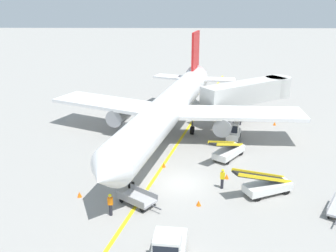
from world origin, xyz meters
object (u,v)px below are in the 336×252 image
jet_bridge (253,91)px  ground_crew_marshaller (110,204)px  airliner (170,107)px  safety_cone_wingtip_left (199,203)px  safety_cone_wingtip_right (275,123)px  safety_cone_nose_left (164,165)px  baggage_tug_near_wing (233,132)px  pushback_tug (168,249)px  safety_cone_tail_area (79,194)px  baggage_cart_loaded (137,198)px  safety_cone_nose_right (227,176)px  belt_loader_aft_hold (228,151)px  ground_crew_wing_walker (222,178)px  belt_loader_forward_hold (266,185)px

jet_bridge → ground_crew_marshaller: bearing=-122.5°
airliner → safety_cone_wingtip_left: (2.31, -14.29, -3.20)m
safety_cone_wingtip_right → jet_bridge: bearing=133.9°
jet_bridge → safety_cone_nose_left: bearing=-126.7°
baggage_tug_near_wing → safety_cone_wingtip_left: baggage_tug_near_wing is taller
pushback_tug → safety_cone_tail_area: 10.31m
jet_bridge → baggage_cart_loaded: (-12.43, -20.71, -3.07)m
ground_crew_marshaller → safety_cone_wingtip_right: ground_crew_marshaller is taller
baggage_tug_near_wing → safety_cone_nose_right: bearing=-101.6°
belt_loader_aft_hold → baggage_cart_loaded: (-7.88, -8.54, -0.31)m
belt_loader_aft_hold → baggage_cart_loaded: 11.62m
ground_crew_wing_walker → safety_cone_wingtip_left: (-2.04, -2.69, -0.69)m
baggage_tug_near_wing → safety_cone_wingtip_right: (5.71, 5.14, -0.71)m
safety_cone_nose_left → safety_cone_wingtip_right: (12.94, 11.85, 0.00)m
pushback_tug → baggage_tug_near_wing: 20.80m
airliner → belt_loader_forward_hold: (7.68, -12.48, -2.64)m
ground_crew_marshaller → ground_crew_wing_walker: (8.35, 4.08, 0.00)m
airliner → safety_cone_tail_area: (-6.83, -13.16, -3.20)m
pushback_tug → safety_cone_nose_left: 13.04m
belt_loader_aft_hold → safety_cone_nose_left: size_ratio=10.80×
belt_loader_aft_hold → safety_cone_nose_right: belt_loader_aft_hold is taller
pushback_tug → safety_cone_tail_area: pushback_tug is taller
ground_crew_wing_walker → belt_loader_forward_hold: bearing=-14.9°
safety_cone_nose_left → safety_cone_nose_right: same height
safety_cone_nose_left → safety_cone_wingtip_right: size_ratio=1.00×
safety_cone_nose_right → safety_cone_nose_left: bearing=157.9°
baggage_tug_near_wing → safety_cone_wingtip_right: 7.71m
jet_bridge → baggage_tug_near_wing: jet_bridge is taller
safety_cone_wingtip_left → safety_cone_tail_area: size_ratio=1.00×
pushback_tug → belt_loader_aft_hold: belt_loader_aft_hold is taller
pushback_tug → belt_loader_forward_hold: 11.14m
jet_bridge → safety_cone_nose_left: jet_bridge is taller
baggage_tug_near_wing → pushback_tug: bearing=-108.6°
jet_bridge → belt_loader_forward_hold: size_ratio=2.35×
baggage_tug_near_wing → belt_loader_forward_hold: bearing=-85.5°
safety_cone_nose_right → safety_cone_wingtip_right: bearing=61.8°
baggage_tug_near_wing → baggage_cart_loaded: 15.97m
ground_crew_wing_walker → safety_cone_wingtip_left: size_ratio=3.86×
jet_bridge → safety_cone_nose_right: bearing=-107.6°
safety_cone_wingtip_left → baggage_cart_loaded: bearing=178.2°
ground_crew_wing_walker → safety_cone_tail_area: ground_crew_wing_walker is taller
belt_loader_aft_hold → safety_cone_nose_right: 4.37m
safety_cone_tail_area → baggage_cart_loaded: bearing=-12.2°
belt_loader_forward_hold → safety_cone_tail_area: (-14.51, -0.68, -0.56)m
belt_loader_forward_hold → safety_cone_nose_right: belt_loader_forward_hold is taller
belt_loader_forward_hold → safety_cone_nose_left: belt_loader_forward_hold is taller
ground_crew_marshaller → jet_bridge: bearing=57.5°
safety_cone_wingtip_left → baggage_tug_near_wing: bearing=71.4°
baggage_cart_loaded → airliner: bearing=80.9°
ground_crew_marshaller → safety_cone_tail_area: ground_crew_marshaller is taller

